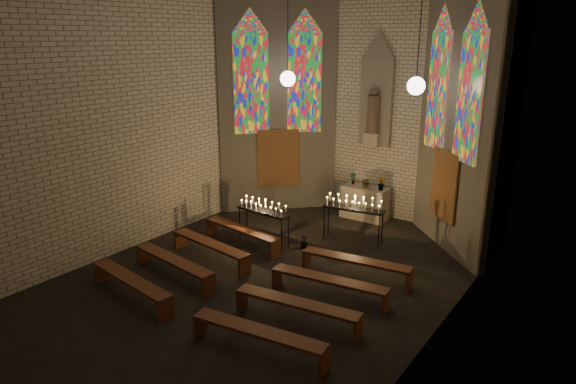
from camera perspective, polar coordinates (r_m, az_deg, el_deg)
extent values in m
plane|color=black|center=(11.68, -4.05, -10.39)|extent=(12.00, 12.00, 0.00)
cube|color=beige|center=(15.59, 9.90, 9.86)|extent=(8.00, 0.02, 7.00)
cube|color=beige|center=(13.42, -17.90, 8.19)|extent=(0.02, 12.00, 7.00)
cube|color=beige|center=(8.62, 16.63, 3.79)|extent=(0.02, 12.00, 7.00)
cube|color=beige|center=(15.93, -1.20, 10.25)|extent=(2.72, 2.72, 7.00)
cube|color=beige|center=(13.45, 18.26, 8.17)|extent=(2.72, 2.72, 7.00)
cube|color=#4C3F8C|center=(15.62, -4.12, 11.92)|extent=(0.78, 0.78, 3.00)
cube|color=#4C3F8C|center=(15.86, 1.84, 12.03)|extent=(0.78, 0.78, 3.00)
cube|color=#4C3F8C|center=(14.04, 16.32, 10.74)|extent=(0.78, 0.78, 3.00)
cube|color=#4C3F8C|center=(12.61, 19.53, 9.82)|extent=(0.78, 0.78, 3.00)
cube|color=brown|center=(16.07, -1.07, 3.80)|extent=(0.95, 0.95, 1.80)
cube|color=brown|center=(13.74, 16.95, 0.76)|extent=(0.95, 0.95, 1.80)
cube|color=gray|center=(15.52, 9.77, 9.84)|extent=(1.00, 0.12, 2.60)
cone|color=gray|center=(15.41, 10.08, 15.93)|extent=(1.00, 1.00, 0.80)
cube|color=#B6A994|center=(15.57, 9.34, 5.78)|extent=(0.45, 0.30, 0.40)
cylinder|color=brown|center=(15.44, 9.48, 8.51)|extent=(0.36, 0.36, 1.10)
sphere|color=brown|center=(15.36, 9.59, 10.90)|extent=(0.26, 0.26, 0.26)
sphere|color=white|center=(14.84, -0.02, 12.48)|extent=(0.44, 0.44, 0.44)
cylinder|color=black|center=(14.80, -0.02, 17.89)|extent=(0.02, 0.02, 2.80)
sphere|color=white|center=(13.04, 14.05, 11.37)|extent=(0.44, 0.44, 0.44)
cylinder|color=black|center=(12.99, 14.51, 17.52)|extent=(0.02, 0.02, 2.80)
cube|color=#B6A994|center=(15.76, 8.49, -1.20)|extent=(1.40, 0.60, 1.00)
imported|color=#4C723F|center=(15.81, 7.23, 1.51)|extent=(0.22, 0.17, 0.37)
imported|color=#4C723F|center=(15.44, 8.70, 1.00)|extent=(0.36, 0.34, 0.33)
imported|color=#4C723F|center=(15.29, 10.36, 0.92)|extent=(0.27, 0.24, 0.41)
imported|color=#4C723F|center=(13.55, 1.80, -5.49)|extent=(0.24, 0.24, 0.38)
cube|color=black|center=(13.63, -2.76, -2.17)|extent=(1.58, 0.45, 0.05)
cylinder|color=black|center=(14.14, -5.38, -3.48)|extent=(0.03, 0.03, 0.88)
cylinder|color=black|center=(13.24, -0.73, -4.85)|extent=(0.03, 0.03, 0.88)
cylinder|color=black|center=(14.34, -4.58, -3.16)|extent=(0.03, 0.03, 0.88)
cylinder|color=black|center=(13.46, 0.05, -4.49)|extent=(0.03, 0.03, 0.88)
cube|color=black|center=(13.79, 7.29, -1.86)|extent=(1.68, 0.65, 0.05)
cylinder|color=black|center=(14.06, 4.05, -3.46)|extent=(0.03, 0.03, 0.92)
cylinder|color=black|center=(13.61, 10.07, -4.41)|extent=(0.03, 0.03, 0.92)
cylinder|color=black|center=(14.33, 4.51, -3.08)|extent=(0.03, 0.03, 0.92)
cylinder|color=black|center=(13.89, 10.43, -3.98)|extent=(0.03, 0.03, 0.92)
cube|color=#512817|center=(13.67, -5.20, -4.10)|extent=(2.58, 0.69, 0.06)
cube|color=#512817|center=(14.65, -8.47, -3.73)|extent=(0.11, 0.36, 0.46)
cube|color=#512817|center=(12.93, -1.42, -6.42)|extent=(0.11, 0.36, 0.46)
cube|color=#512817|center=(11.91, 7.56, -7.48)|extent=(2.58, 0.69, 0.06)
cube|color=#512817|center=(12.44, 2.07, -7.40)|extent=(0.11, 0.36, 0.46)
cube|color=#512817|center=(11.69, 13.34, -9.55)|extent=(0.11, 0.36, 0.46)
cube|color=#512817|center=(12.85, -8.66, -5.65)|extent=(2.58, 0.69, 0.06)
cube|color=#512817|center=(13.87, -11.88, -5.12)|extent=(0.11, 0.36, 0.46)
cube|color=#512817|center=(12.07, -4.84, -8.25)|extent=(0.11, 0.36, 0.46)
cube|color=#512817|center=(10.96, 4.58, -9.65)|extent=(2.58, 0.69, 0.06)
cube|color=#512817|center=(11.55, -1.23, -9.41)|extent=(0.11, 0.36, 0.46)
cube|color=#512817|center=(10.70, 10.85, -12.00)|extent=(0.11, 0.36, 0.46)
cube|color=#512817|center=(12.09, -12.60, -7.37)|extent=(2.58, 0.69, 0.06)
cube|color=#512817|center=(13.16, -15.69, -6.65)|extent=(0.11, 0.36, 0.46)
cube|color=#512817|center=(11.28, -8.80, -10.31)|extent=(0.11, 0.36, 0.46)
cube|color=#512817|center=(10.06, 1.01, -12.18)|extent=(2.58, 0.69, 0.06)
cube|color=#512817|center=(10.71, -5.11, -11.71)|extent=(0.11, 0.36, 0.46)
cube|color=#512817|center=(9.76, 7.80, -14.91)|extent=(0.11, 0.36, 0.46)
cube|color=#512817|center=(11.41, -17.07, -9.26)|extent=(2.58, 0.69, 0.06)
cube|color=#512817|center=(12.52, -19.95, -8.32)|extent=(0.11, 0.36, 0.46)
cube|color=#512817|center=(10.56, -13.40, -12.60)|extent=(0.11, 0.36, 0.46)
cube|color=#512817|center=(9.23, -3.33, -15.14)|extent=(2.58, 0.69, 0.06)
cube|color=#512817|center=(9.96, -9.69, -14.31)|extent=(0.11, 0.36, 0.46)
cube|color=#512817|center=(8.88, 4.02, -18.37)|extent=(0.11, 0.36, 0.46)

